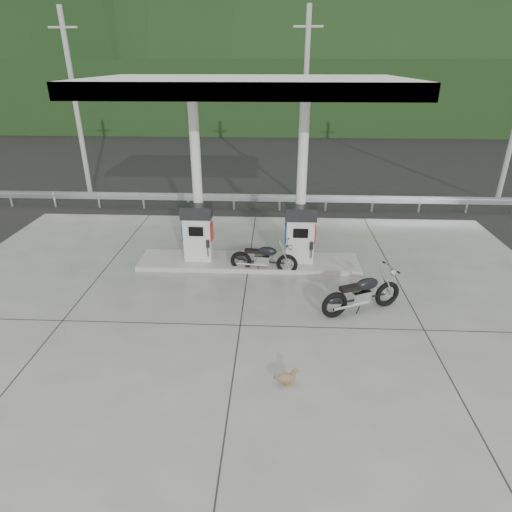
{
  "coord_description": "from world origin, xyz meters",
  "views": [
    {
      "loc": [
        0.8,
        -9.86,
        6.03
      ],
      "look_at": [
        0.3,
        1.0,
        1.0
      ],
      "focal_mm": 30.0,
      "sensor_mm": 36.0,
      "label": 1
    }
  ],
  "objects_px": {
    "gas_pump_right": "(300,235)",
    "duck": "(286,378)",
    "motorcycle_left": "(264,258)",
    "motorcycle_right": "(362,294)",
    "gas_pump_left": "(198,233)"
  },
  "relations": [
    {
      "from": "gas_pump_left",
      "to": "motorcycle_right",
      "type": "relative_size",
      "value": 0.84
    },
    {
      "from": "gas_pump_right",
      "to": "motorcycle_left",
      "type": "xyz_separation_m",
      "value": [
        -1.1,
        -0.54,
        -0.59
      ]
    },
    {
      "from": "gas_pump_right",
      "to": "duck",
      "type": "bearing_deg",
      "value": -95.21
    },
    {
      "from": "motorcycle_right",
      "to": "motorcycle_left",
      "type": "bearing_deg",
      "value": 117.44
    },
    {
      "from": "motorcycle_left",
      "to": "motorcycle_right",
      "type": "xyz_separation_m",
      "value": [
        2.59,
        -2.15,
        0.05
      ]
    },
    {
      "from": "gas_pump_right",
      "to": "gas_pump_left",
      "type": "bearing_deg",
      "value": 180.0
    },
    {
      "from": "motorcycle_left",
      "to": "gas_pump_right",
      "type": "bearing_deg",
      "value": 32.13
    },
    {
      "from": "duck",
      "to": "gas_pump_left",
      "type": "bearing_deg",
      "value": 106.88
    },
    {
      "from": "motorcycle_left",
      "to": "motorcycle_right",
      "type": "bearing_deg",
      "value": -33.47
    },
    {
      "from": "motorcycle_right",
      "to": "duck",
      "type": "bearing_deg",
      "value": -147.5
    },
    {
      "from": "motorcycle_left",
      "to": "duck",
      "type": "bearing_deg",
      "value": -77.08
    },
    {
      "from": "gas_pump_right",
      "to": "motorcycle_right",
      "type": "bearing_deg",
      "value": -61.02
    },
    {
      "from": "duck",
      "to": "motorcycle_left",
      "type": "bearing_deg",
      "value": 87.87
    },
    {
      "from": "gas_pump_right",
      "to": "motorcycle_left",
      "type": "distance_m",
      "value": 1.36
    },
    {
      "from": "motorcycle_left",
      "to": "gas_pump_left",
      "type": "bearing_deg",
      "value": 171.8
    }
  ]
}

